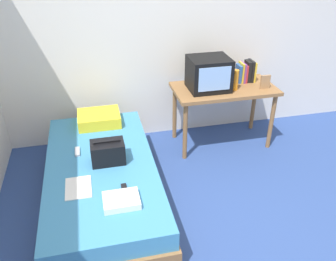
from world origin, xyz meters
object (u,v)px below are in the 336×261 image
book_row (246,72)px  tv (209,74)px  desk (224,95)px  magazine (78,188)px  water_bottle (235,80)px  pillow (99,118)px  handbag (108,152)px  remote_silver (77,152)px  bed (103,184)px  folded_towel (121,201)px  picture_frame (265,82)px  remote_dark (125,190)px

book_row → tv: bearing=-166.3°
desk → tv: size_ratio=2.64×
desk → magazine: size_ratio=4.00×
tv → book_row: 0.52m
desk → water_bottle: 0.24m
desk → pillow: size_ratio=2.60×
handbag → remote_silver: handbag is taller
bed → folded_towel: 0.63m
picture_frame → folded_towel: 2.17m
desk → book_row: book_row is taller
handbag → remote_silver: bearing=142.4°
remote_silver → picture_frame: bearing=11.3°
tv → water_bottle: (0.28, -0.09, -0.07)m
tv → remote_silver: bearing=-159.5°
handbag → magazine: size_ratio=1.03×
remote_silver → remote_dark: bearing=-61.3°
bed → picture_frame: 2.09m
desk → magazine: bearing=-146.8°
bed → folded_towel: size_ratio=7.14×
remote_silver → folded_towel: 0.87m
bed → remote_silver: size_ratio=13.89×
bed → pillow: (0.04, 0.77, 0.29)m
picture_frame → remote_silver: size_ratio=1.09×
book_row → folded_towel: (-1.64, -1.48, -0.37)m
tv → magazine: (-1.47, -1.09, -0.46)m
bed → folded_towel: folded_towel is taller
tv → handbag: 1.46m
remote_silver → handbag: bearing=-37.6°
tv → remote_silver: tv is taller
folded_towel → tv: bearing=49.8°
tv → water_bottle: 0.30m
desk → folded_towel: size_ratio=4.14×
tv → remote_dark: 1.70m
magazine → picture_frame: bearing=24.6°
desk → magazine: (-1.67, -1.09, -0.19)m
water_bottle → remote_dark: bearing=-140.7°
folded_towel → remote_silver: bearing=112.0°
magazine → water_bottle: bearing=29.9°
book_row → remote_silver: 2.12m
pillow → folded_towel: bearing=-86.3°
desk → book_row: size_ratio=4.67×
book_row → magazine: (-1.97, -1.21, -0.39)m
book_row → folded_towel: bearing=-138.1°
handbag → book_row: bearing=27.6°
bed → tv: size_ratio=4.55×
bed → remote_dark: size_ratio=12.82×
water_bottle → bed: bearing=-155.6°
bed → remote_silver: 0.39m
bed → desk: size_ratio=1.72×
book_row → pillow: size_ratio=0.56×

